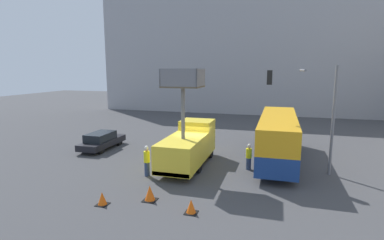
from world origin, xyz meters
TOP-DOWN VIEW (x-y plane):
  - ground_plane at (0.00, 0.00)m, footprint 120.00×120.00m
  - building_backdrop_far at (0.00, 28.93)m, footprint 44.00×10.00m
  - utility_truck at (-0.41, -0.72)m, footprint 2.34×6.83m
  - city_bus at (5.40, 2.24)m, footprint 2.47×10.97m
  - traffic_light_pole at (7.26, -0.02)m, footprint 4.11×3.86m
  - road_worker_near_truck at (-2.28, -3.43)m, footprint 0.38×0.38m
  - road_worker_directing at (3.63, -0.45)m, footprint 0.38×0.38m
  - traffic_cone_near_truck at (-2.67, -7.74)m, footprint 0.57×0.57m
  - traffic_cone_mid_road at (-0.65, -6.63)m, footprint 0.68×0.68m
  - traffic_cone_far_side at (1.72, -7.34)m, footprint 0.58×0.58m
  - parked_car_curbside at (-8.60, 1.40)m, footprint 1.78×4.68m

SIDE VIEW (x-z plane):
  - ground_plane at x=0.00m, z-range 0.00..0.00m
  - traffic_cone_near_truck at x=-2.67m, z-range -0.02..0.63m
  - traffic_cone_far_side at x=1.72m, z-range -0.02..0.64m
  - traffic_cone_mid_road at x=-0.65m, z-range -0.02..0.75m
  - parked_car_curbside at x=-8.60m, z-range 0.01..1.41m
  - road_worker_directing at x=3.63m, z-range -0.01..1.73m
  - road_worker_near_truck at x=-2.28m, z-range 0.01..1.93m
  - utility_truck at x=-0.41m, z-range -1.74..4.82m
  - city_bus at x=5.40m, z-range 0.28..3.52m
  - traffic_light_pole at x=7.26m, z-range 1.19..7.96m
  - building_backdrop_far at x=0.00m, z-range 0.00..18.76m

